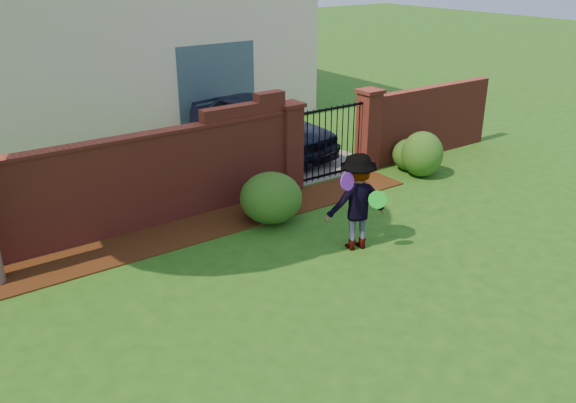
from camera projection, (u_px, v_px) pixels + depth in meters
ground at (316, 308)px, 8.58m from camera, size 80.00×80.00×0.01m
mulch_bed at (157, 240)px, 10.57m from camera, size 11.10×1.08×0.03m
brick_wall at (77, 193)px, 10.15m from camera, size 8.70×0.31×2.16m
brick_wall_return at (429, 121)px, 14.79m from camera, size 4.00×0.25×1.70m
pillar_left at (290, 146)px, 12.50m from camera, size 0.50×0.50×1.88m
pillar_right at (368, 130)px, 13.68m from camera, size 0.50×0.50×1.88m
iron_gate at (331, 142)px, 13.13m from camera, size 1.78×0.03×1.60m
driveway at (237, 137)px, 16.47m from camera, size 3.20×8.00×0.01m
house at (84, 11)px, 16.93m from camera, size 12.40×6.40×6.30m
car at (269, 126)px, 14.78m from camera, size 2.37×4.50×1.46m
shrub_left at (271, 198)px, 11.16m from camera, size 1.16×1.16×0.95m
shrub_middle at (422, 154)px, 13.46m from camera, size 0.93×0.93×1.03m
shrub_right at (411, 155)px, 13.88m from camera, size 0.83×0.83×0.74m
man at (357, 203)px, 10.01m from camera, size 1.21×0.90×1.68m
frisbee_purple at (347, 181)px, 9.56m from camera, size 0.31×0.12×0.30m
frisbee_green at (377, 200)px, 9.75m from camera, size 0.27×0.25×0.30m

